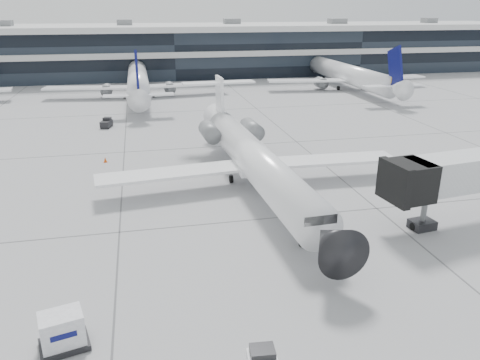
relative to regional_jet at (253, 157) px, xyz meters
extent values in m
plane|color=#99999B|center=(-1.50, -6.98, -2.68)|extent=(220.00, 220.00, 0.00)
cube|color=black|center=(-1.50, 75.02, 2.32)|extent=(170.00, 22.00, 10.00)
cylinder|color=white|center=(0.04, -0.98, -0.08)|extent=(4.22, 27.19, 3.05)
cone|color=black|center=(0.70, -16.09, -0.08)|extent=(3.18, 3.29, 3.05)
cone|color=white|center=(-0.62, 14.35, 0.26)|extent=(3.05, 3.73, 2.89)
cube|color=white|center=(-7.34, -0.17, -0.87)|extent=(12.67, 4.32, 0.25)
cube|color=white|center=(7.32, 0.46, -0.87)|extent=(12.49, 3.26, 0.25)
cylinder|color=slate|center=(-2.61, 8.16, 0.37)|extent=(1.86, 3.91, 1.69)
cylinder|color=slate|center=(1.90, 8.36, 0.37)|extent=(1.86, 3.91, 1.69)
cube|color=white|center=(-0.59, 13.67, 2.63)|extent=(0.44, 2.95, 5.08)
cube|color=white|center=(-0.61, 14.12, 4.43)|extent=(8.20, 2.16, 0.18)
cylinder|color=black|center=(0.51, -11.70, -2.36)|extent=(0.23, 0.64, 0.63)
cylinder|color=black|center=(-1.75, 1.20, -2.32)|extent=(0.30, 0.73, 0.72)
cylinder|color=black|center=(1.64, 1.34, -2.32)|extent=(0.30, 0.73, 0.72)
cube|color=black|center=(8.38, -11.19, 1.25)|extent=(2.81, 3.29, 2.62)
cylinder|color=slate|center=(9.96, -10.98, -1.37)|extent=(0.41, 0.41, 2.62)
cube|color=black|center=(9.96, -10.98, -2.35)|extent=(1.84, 1.52, 0.66)
cube|color=black|center=(-4.99, -22.39, -1.57)|extent=(1.13, 0.96, 0.48)
cube|color=black|center=(-13.70, -18.81, -2.51)|extent=(2.55, 2.13, 0.27)
cube|color=silver|center=(-13.70, -18.81, -1.60)|extent=(2.22, 1.87, 1.54)
cone|color=#DB4A0B|center=(-13.34, 9.77, -2.40)|extent=(0.35, 0.35, 0.55)
cube|color=#DB4A0B|center=(-13.34, 9.77, -2.66)|extent=(0.38, 0.38, 0.03)
cube|color=black|center=(-13.98, 25.07, -2.19)|extent=(1.66, 2.21, 0.80)
cube|color=black|center=(-13.86, 25.50, -1.65)|extent=(1.16, 1.04, 0.45)
cylinder|color=black|center=(-14.26, 25.89, -2.48)|extent=(0.26, 0.42, 0.39)
cylinder|color=black|center=(-13.32, 25.62, -2.48)|extent=(0.26, 0.42, 0.39)
cylinder|color=black|center=(-14.65, 24.52, -2.48)|extent=(0.26, 0.42, 0.39)
cylinder|color=black|center=(-13.71, 24.25, -2.48)|extent=(0.26, 0.42, 0.39)
camera|label=1|loc=(-9.35, -38.11, 12.48)|focal=35.00mm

